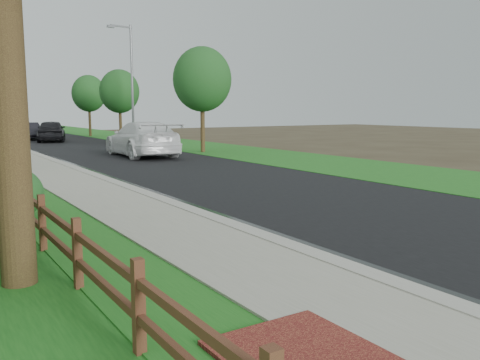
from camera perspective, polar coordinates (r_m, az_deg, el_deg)
ground at (r=7.62m, az=16.88°, el=-12.87°), size 120.00×120.00×0.00m
road at (r=40.91m, az=-18.42°, el=3.86°), size 8.00×90.00×0.02m
curb at (r=40.08m, az=-24.25°, el=3.56°), size 0.40×90.00×0.12m
wet_gutter at (r=40.14m, az=-23.75°, el=3.54°), size 0.50×90.00×0.00m
verge_far at (r=43.14m, az=-9.49°, el=4.36°), size 6.00×90.00×0.04m
ranch_fence at (r=11.31m, az=-22.56°, el=-3.08°), size 0.12×16.92×1.10m
white_suv at (r=29.12m, az=-10.95°, el=4.55°), size 3.09×6.85×1.95m
dark_car_mid at (r=44.38m, az=-20.42°, el=5.21°), size 3.35×5.52×1.76m
dark_car_far at (r=48.06m, az=-22.57°, el=5.10°), size 1.56×4.46×1.47m
streetlight at (r=39.75m, az=-12.24°, el=11.20°), size 2.03×0.61×8.86m
shrub_c at (r=13.06m, az=-25.33°, el=-1.45°), size 2.13×2.13×1.40m
tree_near_right at (r=31.34m, az=-4.27°, el=11.19°), size 3.55×3.55×6.40m
tree_mid_right at (r=43.37m, az=-13.38°, el=9.65°), size 3.24×3.24×5.88m
tree_far_right at (r=51.59m, az=-16.62°, el=9.28°), size 3.20×3.20×5.90m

